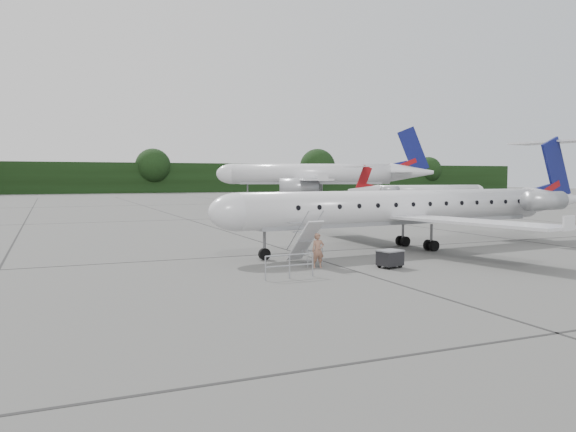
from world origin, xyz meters
name	(u,v)px	position (x,y,z in m)	size (l,w,h in m)	color
ground	(431,263)	(0.00, 0.00, 0.00)	(320.00, 320.00, 0.00)	#555553
treeline	(121,178)	(0.00, 130.00, 4.00)	(260.00, 4.00, 8.00)	black
main_regional_jet	(405,190)	(1.83, 4.99, 3.46)	(26.99, 19.43, 6.92)	silver
airstair	(305,242)	(-5.88, 2.18, 1.08)	(0.85, 2.19, 2.17)	silver
passenger	(318,251)	(-5.77, 0.94, 0.81)	(0.59, 0.39, 1.62)	#8A5E4B
safety_railing	(290,267)	(-8.09, -1.13, 0.50)	(2.20, 0.08, 1.00)	#95989E
baggage_cart	(390,258)	(-2.68, -0.41, 0.45)	(1.04, 0.84, 0.90)	black
bg_narrowbody	(311,164)	(26.93, 70.73, 6.62)	(36.90, 26.57, 13.25)	silver
bg_regional_right	(429,185)	(37.31, 49.61, 2.97)	(22.64, 16.30, 5.94)	silver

